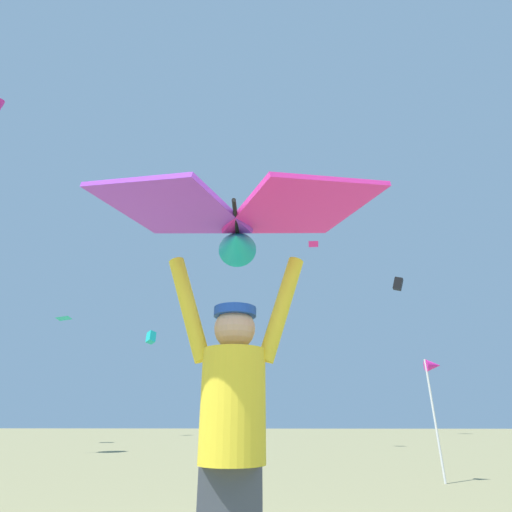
{
  "coord_description": "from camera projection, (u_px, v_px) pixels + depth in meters",
  "views": [
    {
      "loc": [
        0.23,
        -1.84,
        1.02
      ],
      "look_at": [
        0.02,
        2.92,
        3.06
      ],
      "focal_mm": 27.15,
      "sensor_mm": 36.0,
      "label": 1
    }
  ],
  "objects": [
    {
      "name": "distant_kite_teal_high_right",
      "position": [
        151.0,
        337.0,
        30.79
      ],
      "size": [
        0.84,
        1.03,
        1.1
      ],
      "color": "#19B2AD"
    },
    {
      "name": "distant_kite_magenta_overhead_distant",
      "position": [
        313.0,
        244.0,
        18.03
      ],
      "size": [
        0.63,
        0.62,
        0.2
      ],
      "color": "#DB2393"
    },
    {
      "name": "kite_flyer_person",
      "position": [
        232.0,
        438.0,
        1.95
      ],
      "size": [
        0.81,
        0.35,
        1.92
      ],
      "color": "#424751",
      "rests_on": "ground"
    },
    {
      "name": "marker_flag",
      "position": [
        433.0,
        374.0,
        7.53
      ],
      "size": [
        0.3,
        0.24,
        2.14
      ],
      "color": "silver",
      "rests_on": "ground"
    },
    {
      "name": "held_stunt_kite",
      "position": [
        236.0,
        218.0,
        2.36
      ],
      "size": [
        1.82,
        0.99,
        0.4
      ],
      "color": "black"
    },
    {
      "name": "distant_kite_black_mid_left",
      "position": [
        398.0,
        284.0,
        35.19
      ],
      "size": [
        1.17,
        1.02,
        1.26
      ],
      "color": "black"
    },
    {
      "name": "distant_kite_teal_low_right",
      "position": [
        64.0,
        318.0,
        20.6
      ],
      "size": [
        0.94,
        0.94,
        0.22
      ],
      "color": "#19B2AD"
    }
  ]
}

